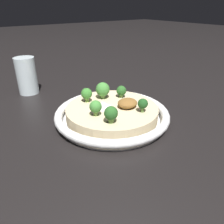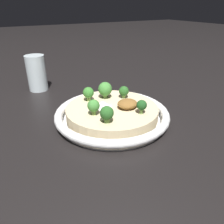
{
  "view_description": "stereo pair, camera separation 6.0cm",
  "coord_description": "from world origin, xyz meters",
  "views": [
    {
      "loc": [
        0.32,
        0.44,
        0.3
      ],
      "look_at": [
        0.0,
        0.0,
        0.03
      ],
      "focal_mm": 35.0,
      "sensor_mm": 36.0,
      "label": 1
    },
    {
      "loc": [
        0.27,
        0.47,
        0.3
      ],
      "look_at": [
        0.0,
        0.0,
        0.03
      ],
      "focal_mm": 35.0,
      "sensor_mm": 36.0,
      "label": 2
    }
  ],
  "objects": [
    {
      "name": "broccoli_left",
      "position": [
        -0.06,
        -0.04,
        0.06
      ],
      "size": [
        0.03,
        0.03,
        0.04
      ],
      "color": "#759E4C",
      "rests_on": "risotto_bowl"
    },
    {
      "name": "broccoli_front",
      "position": [
        0.04,
        -0.07,
        0.07
      ],
      "size": [
        0.03,
        0.03,
        0.04
      ],
      "color": "#759E4C",
      "rests_on": "risotto_bowl"
    },
    {
      "name": "broccoli_right",
      "position": [
        0.06,
        0.02,
        0.07
      ],
      "size": [
        0.03,
        0.03,
        0.04
      ],
      "color": "#759E4C",
      "rests_on": "risotto_bowl"
    },
    {
      "name": "broccoli_back",
      "position": [
        -0.05,
        0.07,
        0.06
      ],
      "size": [
        0.03,
        0.03,
        0.04
      ],
      "color": "#668E47",
      "rests_on": "risotto_bowl"
    },
    {
      "name": "ground_plane",
      "position": [
        0.0,
        0.0,
        0.0
      ],
      "size": [
        6.0,
        6.0,
        0.0
      ],
      "primitive_type": "plane",
      "color": "black"
    },
    {
      "name": "drinking_glass",
      "position": [
        0.12,
        -0.35,
        0.06
      ],
      "size": [
        0.07,
        0.07,
        0.13
      ],
      "color": "silver",
      "rests_on": "ground_plane"
    },
    {
      "name": "broccoli_front_left",
      "position": [
        -0.01,
        -0.06,
        0.07
      ],
      "size": [
        0.04,
        0.04,
        0.05
      ],
      "color": "#668E47",
      "rests_on": "risotto_bowl"
    },
    {
      "name": "risotto_bowl",
      "position": [
        0.0,
        0.0,
        0.02
      ],
      "size": [
        0.32,
        0.32,
        0.04
      ],
      "color": "white",
      "rests_on": "ground_plane"
    },
    {
      "name": "crispy_onion_garnish",
      "position": [
        -0.03,
        0.03,
        0.05
      ],
      "size": [
        0.06,
        0.05,
        0.02
      ],
      "color": "brown",
      "rests_on": "risotto_bowl"
    },
    {
      "name": "broccoli_back_right",
      "position": [
        0.05,
        0.07,
        0.07
      ],
      "size": [
        0.03,
        0.03,
        0.04
      ],
      "color": "#668E47",
      "rests_on": "risotto_bowl"
    },
    {
      "name": "cheese_sprinkle",
      "position": [
        0.02,
        -0.01,
        0.05
      ],
      "size": [
        0.05,
        0.05,
        0.02
      ],
      "color": "white",
      "rests_on": "risotto_bowl"
    }
  ]
}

